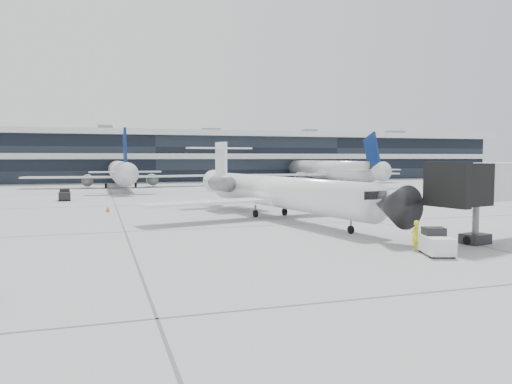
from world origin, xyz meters
name	(u,v)px	position (x,y,z in m)	size (l,w,h in m)	color
ground	(259,226)	(0.00, 0.00, 0.00)	(220.00, 220.00, 0.00)	gray
terminal	(151,158)	(0.00, 82.00, 5.00)	(170.00, 22.00, 10.00)	black
bg_jet_center	(120,187)	(-8.00, 55.00, 0.00)	(32.00, 40.00, 9.60)	silver
bg_jet_right	(326,184)	(32.00, 55.00, 0.00)	(32.00, 40.00, 9.60)	silver
regional_jet	(277,191)	(3.12, 4.64, 2.37)	(24.01, 29.94, 6.94)	white
ramp_worker	(415,235)	(5.45, -12.16, 0.85)	(0.62, 0.41, 1.70)	#FFF91A
baggage_tug	(436,243)	(5.72, -13.66, 0.64)	(1.95, 2.55, 1.43)	white
traffic_cone	(108,209)	(-10.92, 13.93, 0.27)	(0.43, 0.43, 0.56)	#D75C0B
far_tug	(65,195)	(-15.70, 28.84, 0.66)	(1.44, 2.35, 1.46)	black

